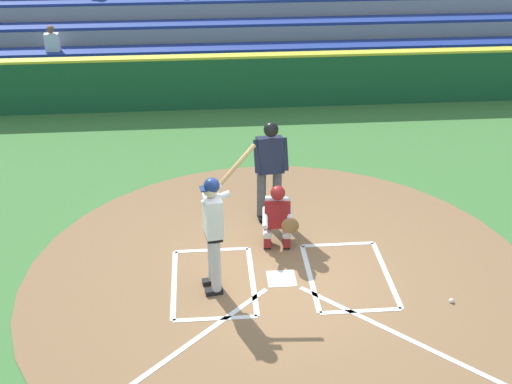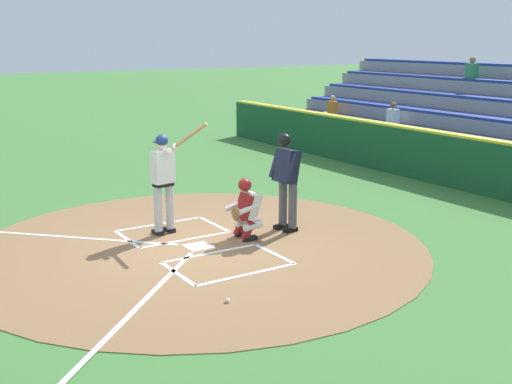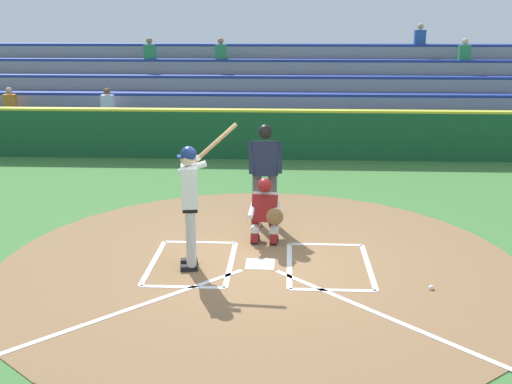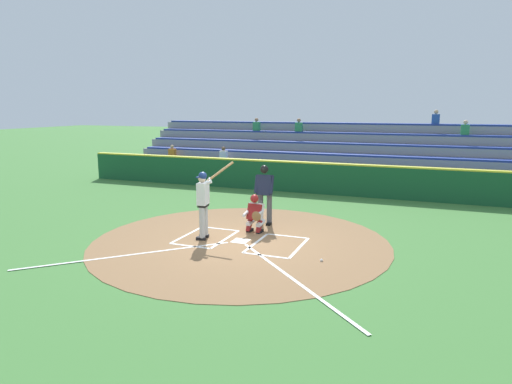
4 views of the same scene
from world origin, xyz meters
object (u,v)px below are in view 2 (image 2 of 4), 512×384
Objects in this scene: baseball at (227,301)px; batter at (164,176)px; plate_umpire at (286,175)px; catcher at (246,208)px.

batter is at bearing -10.69° from baseball.
batter is 2.27m from plate_umpire.
catcher is (-1.07, -1.11, -0.51)m from batter.
plate_umpire reaches higher than baseball.
baseball is at bearing 169.31° from batter.
batter is at bearing 46.11° from catcher.
baseball is (-2.37, 1.76, -0.55)m from catcher.
batter reaches higher than catcher.
catcher reaches higher than baseball.
plate_umpire is 3.75m from baseball.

